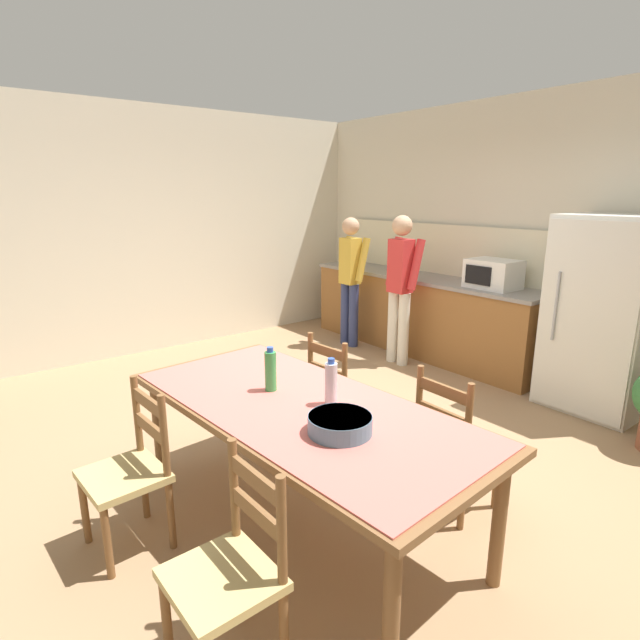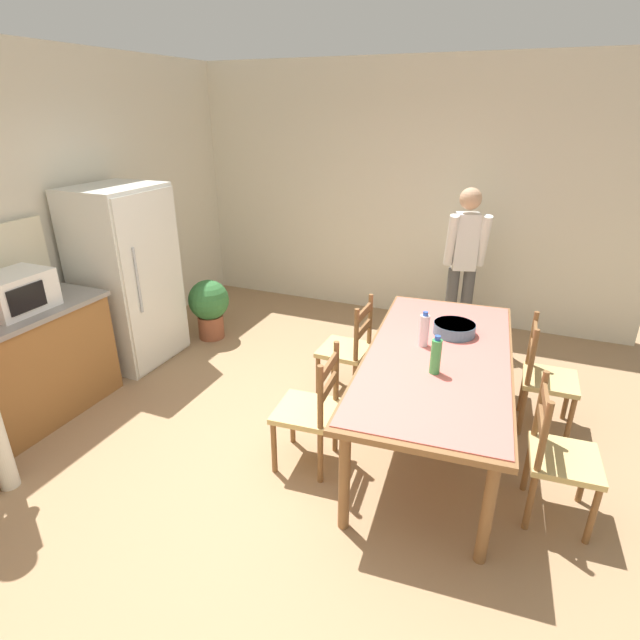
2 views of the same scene
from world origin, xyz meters
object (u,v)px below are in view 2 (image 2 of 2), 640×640
(chair_side_near_left, at_px, (559,456))
(person_by_table, at_px, (464,259))
(chair_side_far_right, at_px, (348,349))
(dining_table, at_px, (438,363))
(bottle_off_centre, at_px, (424,330))
(chair_side_near_right, at_px, (545,378))
(potted_plant, at_px, (209,305))
(bottle_near_centre, at_px, (436,356))
(microwave, at_px, (15,293))
(chair_side_far_left, at_px, (310,410))
(refrigerator, at_px, (127,277))
(serving_bowl, at_px, (454,328))

(chair_side_near_left, relative_size, person_by_table, 0.55)
(chair_side_far_right, bearing_deg, person_by_table, 155.05)
(dining_table, bearing_deg, bottle_off_centre, 52.99)
(chair_side_near_right, relative_size, person_by_table, 0.55)
(chair_side_near_left, bearing_deg, potted_plant, 64.28)
(bottle_near_centre, bearing_deg, dining_table, 4.34)
(microwave, bearing_deg, chair_side_far_left, -82.86)
(bottle_off_centre, bearing_deg, microwave, 107.89)
(refrigerator, distance_m, potted_plant, 0.94)
(microwave, bearing_deg, serving_bowl, -68.32)
(microwave, relative_size, dining_table, 0.22)
(chair_side_near_left, distance_m, potted_plant, 3.75)
(dining_table, bearing_deg, chair_side_far_right, 62.39)
(refrigerator, relative_size, bottle_off_centre, 6.42)
(refrigerator, height_order, bottle_off_centre, refrigerator)
(chair_side_near_right, bearing_deg, serving_bowl, 102.08)
(serving_bowl, distance_m, person_by_table, 1.57)
(bottle_near_centre, xyz_separation_m, potted_plant, (1.25, 2.66, -0.50))
(bottle_off_centre, distance_m, chair_side_near_right, 1.10)
(chair_side_far_right, relative_size, potted_plant, 1.36)
(chair_side_near_right, xyz_separation_m, person_by_table, (1.39, 0.87, 0.49))
(chair_side_near_right, relative_size, chair_side_far_left, 1.00)
(chair_side_far_left, xyz_separation_m, potted_plant, (1.53, 1.88, -0.06))
(bottle_off_centre, xyz_separation_m, chair_side_far_right, (0.33, 0.70, -0.45))
(serving_bowl, height_order, chair_side_far_left, chair_side_far_left)
(refrigerator, distance_m, chair_side_far_right, 2.28)
(chair_side_near_left, height_order, potted_plant, chair_side_near_left)
(dining_table, xyz_separation_m, serving_bowl, (0.39, -0.05, 0.12))
(microwave, relative_size, chair_side_near_right, 0.55)
(bottle_near_centre, height_order, chair_side_near_left, bottle_near_centre)
(person_by_table, height_order, potted_plant, person_by_table)
(refrigerator, relative_size, chair_side_near_right, 1.90)
(chair_side_near_right, xyz_separation_m, chair_side_far_right, (-0.13, 1.59, 0.00))
(bottle_off_centre, relative_size, serving_bowl, 0.84)
(refrigerator, distance_m, microwave, 1.15)
(dining_table, bearing_deg, serving_bowl, -6.69)
(refrigerator, bearing_deg, chair_side_far_right, -86.03)
(bottle_off_centre, height_order, chair_side_far_left, bottle_off_centre)
(dining_table, height_order, chair_side_far_right, chair_side_far_right)
(refrigerator, bearing_deg, person_by_table, -60.53)
(bottle_near_centre, xyz_separation_m, bottle_off_centre, (0.38, 0.16, 0.00))
(refrigerator, bearing_deg, potted_plant, -31.86)
(chair_side_near_right, bearing_deg, chair_side_far_right, 93.35)
(chair_side_far_right, height_order, chair_side_far_left, same)
(bottle_near_centre, height_order, serving_bowl, bottle_near_centre)
(microwave, relative_size, chair_side_far_right, 0.55)
(dining_table, distance_m, person_by_table, 1.97)
(bottle_near_centre, relative_size, chair_side_far_left, 0.30)
(bottle_near_centre, distance_m, chair_side_far_right, 1.20)
(serving_bowl, bearing_deg, refrigerator, 92.08)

